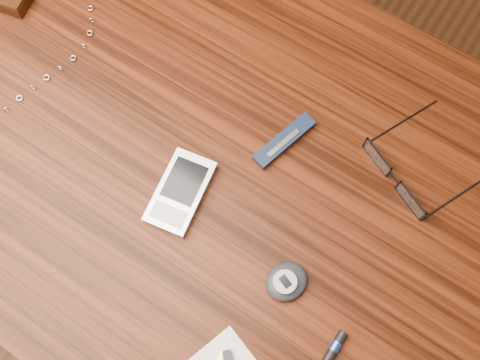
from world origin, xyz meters
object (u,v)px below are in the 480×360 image
(eyeglasses, at_px, (398,176))
(pedometer, at_px, (286,281))
(pda_phone, at_px, (181,192))
(desk, at_px, (208,178))
(pocket_knife, at_px, (284,141))

(eyeglasses, bearing_deg, pedometer, -104.21)
(eyeglasses, xyz_separation_m, pda_phone, (-0.23, -0.18, -0.00))
(pedometer, bearing_deg, desk, 154.62)
(eyeglasses, xyz_separation_m, pocket_knife, (-0.16, -0.04, -0.01))
(pocket_knife, bearing_deg, pedometer, -57.42)
(desk, relative_size, eyeglasses, 5.71)
(desk, height_order, eyeglasses, eyeglasses)
(pocket_knife, bearing_deg, pda_phone, -118.35)
(desk, distance_m, pedometer, 0.24)
(pda_phone, bearing_deg, pocket_knife, 61.65)
(pedometer, xyz_separation_m, pocket_knife, (-0.11, 0.17, -0.00))
(desk, distance_m, eyeglasses, 0.29)
(desk, bearing_deg, pocket_knife, 41.41)
(desk, distance_m, pocket_knife, 0.16)
(eyeglasses, distance_m, pda_phone, 0.29)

